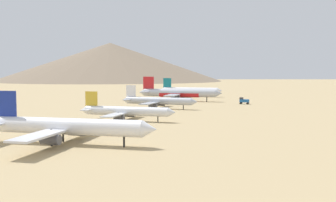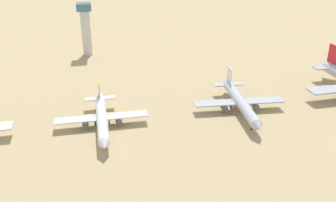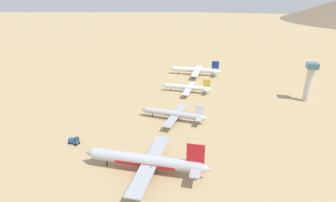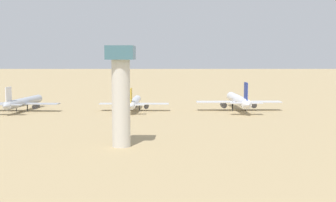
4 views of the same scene
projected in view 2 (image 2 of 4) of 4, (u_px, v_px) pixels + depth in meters
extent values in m
plane|color=tan|center=(238.00, 110.00, 136.15)|extent=(1800.00, 1800.00, 0.00)
cylinder|color=silver|center=(102.00, 118.00, 122.22)|extent=(32.67, 3.96, 3.44)
cone|color=silver|center=(104.00, 146.00, 106.45)|extent=(2.95, 3.42, 3.37)
cone|color=silver|center=(100.00, 96.00, 137.82)|extent=(2.59, 3.14, 3.10)
cube|color=gold|center=(99.00, 90.00, 133.22)|extent=(4.99, 0.40, 6.34)
cube|color=silver|center=(100.00, 98.00, 135.26)|extent=(3.07, 10.92, 0.33)
cube|color=silver|center=(102.00, 117.00, 123.68)|extent=(5.02, 30.87, 0.41)
cylinder|color=#4C4C54|center=(119.00, 120.00, 124.55)|extent=(3.84, 2.14, 2.08)
cylinder|color=#4C4C54|center=(85.00, 123.00, 122.57)|extent=(3.84, 2.14, 2.08)
cylinder|color=black|center=(104.00, 142.00, 112.09)|extent=(0.40, 0.40, 3.46)
cylinder|color=black|center=(109.00, 119.00, 125.53)|extent=(0.40, 0.40, 3.46)
cylinder|color=black|center=(95.00, 121.00, 124.68)|extent=(0.40, 0.40, 3.46)
cylinder|color=#B2B7C1|center=(240.00, 102.00, 132.69)|extent=(34.73, 5.60, 3.65)
cone|color=#B2B7C1|center=(259.00, 127.00, 115.77)|extent=(3.27, 3.75, 3.58)
cone|color=#B2B7C1|center=(226.00, 82.00, 149.44)|extent=(2.87, 3.43, 3.28)
cube|color=white|center=(229.00, 76.00, 144.53)|extent=(5.29, 0.63, 6.72)
cube|color=#A4A8B2|center=(228.00, 84.00, 146.70)|extent=(3.72, 11.68, 0.35)
cube|color=#A4A8B2|center=(239.00, 102.00, 134.26)|extent=(6.64, 32.88, 0.43)
cylinder|color=#4C4C54|center=(255.00, 105.00, 134.80)|extent=(4.15, 2.43, 2.21)
cylinder|color=#4C4C54|center=(224.00, 107.00, 133.45)|extent=(4.15, 2.43, 2.21)
cylinder|color=black|center=(252.00, 125.00, 121.81)|extent=(0.42, 0.42, 3.67)
cylinder|color=black|center=(244.00, 104.00, 136.07)|extent=(0.42, 0.42, 3.67)
cylinder|color=black|center=(231.00, 105.00, 135.49)|extent=(0.42, 0.42, 3.67)
cone|color=#B2B7C1|center=(325.00, 65.00, 164.26)|extent=(3.82, 4.57, 4.39)
cube|color=red|center=(334.00, 56.00, 157.77)|extent=(7.08, 0.81, 8.99)
cube|color=#A4A8B2|center=(330.00, 67.00, 160.66)|extent=(4.90, 15.61, 0.46)
cylinder|color=beige|center=(86.00, 33.00, 190.91)|extent=(4.80, 4.80, 22.93)
cube|color=#3F6B7A|center=(84.00, 7.00, 185.31)|extent=(7.20, 7.20, 3.60)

